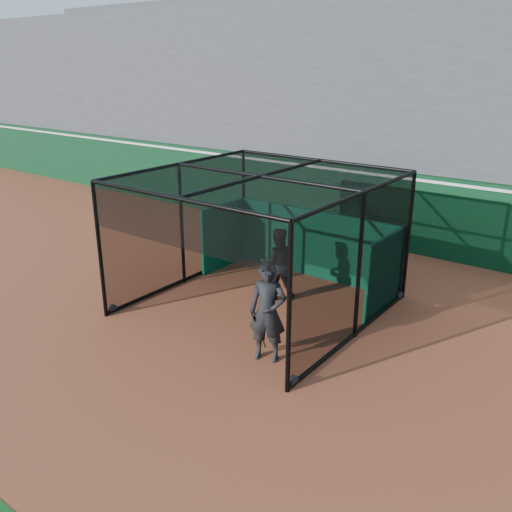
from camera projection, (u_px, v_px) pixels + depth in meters
The scene contains 6 objects.
ground at pixel (168, 329), 12.30m from camera, with size 120.00×120.00×0.00m, color #97472C.
outfield_wall at pixel (348, 201), 18.24m from camera, with size 50.00×0.50×2.50m.
grandstand at pixel (402, 97), 19.99m from camera, with size 50.00×7.85×8.95m.
batting_cage at pixel (261, 244), 12.89m from camera, with size 5.29×5.40×3.25m.
batter at pixel (278, 264), 13.62m from camera, with size 0.90×0.70×1.85m, color black.
on_deck_player at pixel (268, 312), 10.72m from camera, with size 0.89×0.74×2.08m.
Camera 1 is at (8.24, -7.57, 5.72)m, focal length 38.00 mm.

